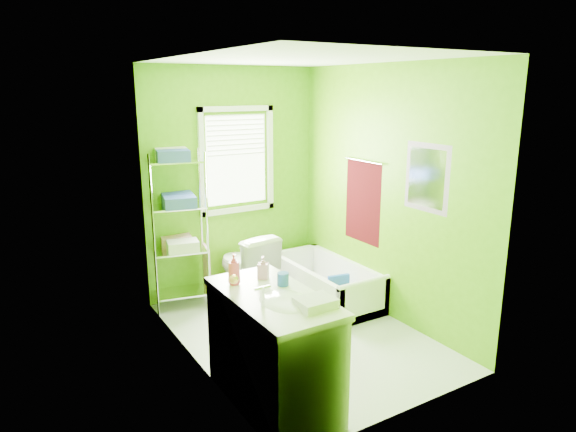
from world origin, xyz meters
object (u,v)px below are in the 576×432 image
vanity (274,346)px  toilet (246,267)px  bathtub (327,288)px  wire_shelf_unit (179,212)px

vanity → toilet: bearing=69.5°
bathtub → vanity: 2.05m
bathtub → wire_shelf_unit: size_ratio=0.81×
toilet → wire_shelf_unit: wire_shelf_unit is taller
toilet → vanity: vanity is taller
vanity → wire_shelf_unit: (0.04, 2.09, 0.60)m
bathtub → toilet: bearing=148.6°
toilet → vanity: bearing=62.9°
bathtub → toilet: toilet is taller
bathtub → vanity: size_ratio=1.20×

